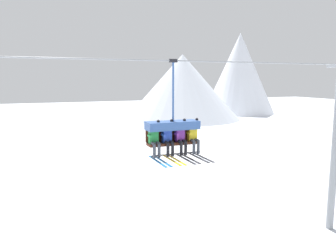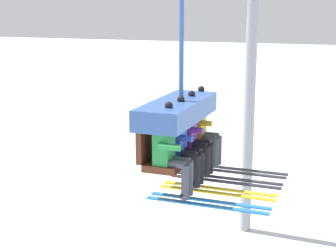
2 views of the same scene
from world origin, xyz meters
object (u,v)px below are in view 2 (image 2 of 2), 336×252
Objects in this scene: skier_green at (172,151)px; lift_tower_far at (250,102)px; skier_blue at (184,143)px; skier_purple at (195,135)px; skier_yellow at (204,128)px; chairlift_chair at (176,118)px.

lift_tower_far is at bearing 5.42° from skier_green.
lift_tower_far is at bearing 5.72° from skier_blue.
skier_green and skier_blue have the same top height.
lift_tower_far is 4.97× the size of skier_purple.
skier_purple is 1.00× the size of skier_yellow.
chairlift_chair reaches higher than skier_green.
chairlift_chair is 0.85m from skier_yellow.
lift_tower_far reaches higher than skier_yellow.
skier_purple is 0.51m from skier_yellow.
lift_tower_far is 4.97× the size of skier_blue.
skier_yellow is (0.76, -0.21, -0.30)m from chairlift_chair.
skier_blue is at bearing -174.28° from lift_tower_far.
lift_tower_far reaches higher than skier_blue.
skier_green is (-0.76, -0.21, -0.30)m from chairlift_chair.
skier_purple is at bearing -173.95° from lift_tower_far.
chairlift_chair is at bearing 164.38° from skier_yellow.
skier_green is at bearing 180.00° from skier_yellow.
skier_green and skier_purple have the same top height.
skier_blue is at bearing 180.00° from skier_purple.
lift_tower_far is 4.97× the size of skier_yellow.
skier_yellow is at bearing 0.00° from skier_green.
skier_purple is (0.51, 0.00, 0.00)m from skier_blue.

